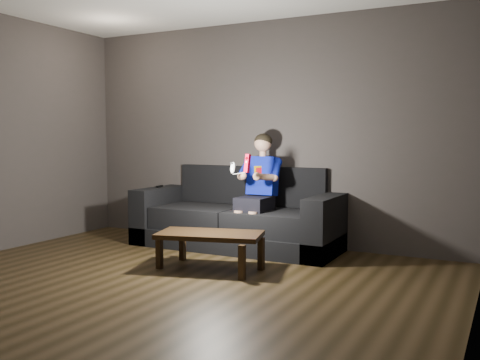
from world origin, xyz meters
The scene contains 9 objects.
floor centered at (0.00, 0.00, 0.00)m, with size 5.00×5.00×0.00m, color black.
back_wall centered at (0.00, 2.50, 1.35)m, with size 5.00×0.04×2.70m, color #413B39.
right_wall centered at (2.50, 0.00, 1.35)m, with size 0.04×5.00×2.70m, color #413B39.
sofa centered at (-0.17, 2.16, 0.31)m, with size 2.44×1.06×0.94m.
child centered at (0.11, 2.10, 0.80)m, with size 0.50×0.62×1.24m.
wii_remote_red centered at (0.20, 1.62, 1.02)m, with size 0.06×0.08×0.20m.
nunchuk_white centered at (0.02, 1.63, 0.97)m, with size 0.06×0.09×0.14m.
wii_remote_black centered at (-1.27, 2.07, 0.68)m, with size 0.05×0.14×0.03m.
coffee_table centered at (0.09, 1.03, 0.32)m, with size 1.11×0.75×0.37m.
Camera 1 is at (2.73, -3.45, 1.30)m, focal length 40.00 mm.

